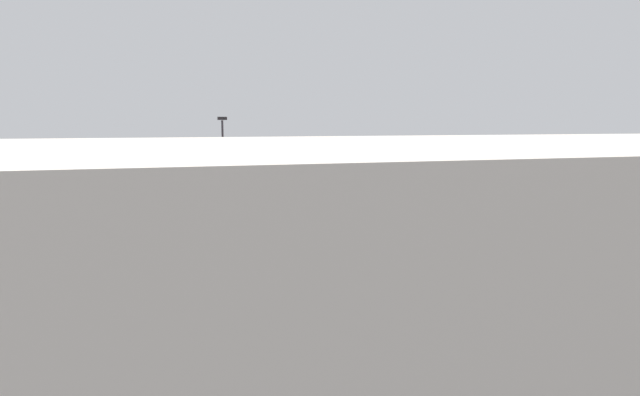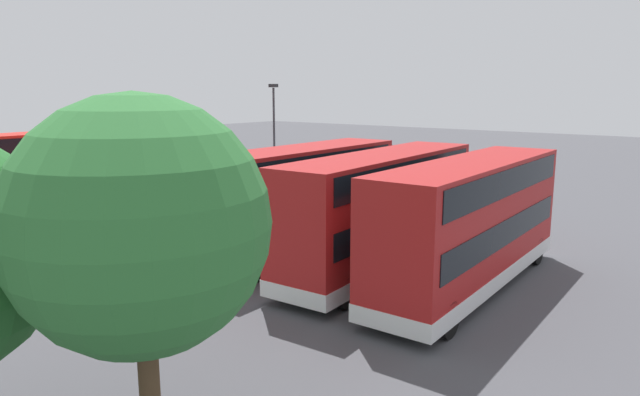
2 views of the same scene
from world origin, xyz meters
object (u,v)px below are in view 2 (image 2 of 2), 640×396
Objects in this scene: bus_single_deck_fourth at (231,208)px; lamp_post_tall at (274,126)px; car_hatchback_silver at (211,174)px; bus_single_deck_fifth at (184,199)px; bus_single_deck_seventh at (113,183)px; bus_double_decker_near_end at (471,221)px; bus_double_decker_second at (382,208)px; bus_single_deck_sixth at (147,191)px; car_small_green at (388,188)px; bus_double_decker_third at (302,196)px; bus_double_decker_far_end at (84,164)px.

bus_single_deck_fourth is 16.86m from lamp_post_tall.
lamp_post_tall reaches higher than car_hatchback_silver.
bus_single_deck_seventh is at bearing -5.04° from bus_single_deck_fifth.
lamp_post_tall reaches higher than bus_double_decker_near_end.
bus_single_deck_fourth is 1.01× the size of bus_single_deck_fifth.
bus_double_decker_second is 2.68× the size of car_hatchback_silver.
bus_single_deck_sixth is 4.00m from bus_single_deck_seventh.
bus_single_deck_seventh reaches higher than car_small_green.
car_small_green is (-10.68, -13.10, -0.92)m from bus_single_deck_seventh.
bus_double_decker_third is 0.95× the size of bus_single_deck_fourth.
bus_single_deck_seventh is 2.41× the size of car_hatchback_silver.
lamp_post_tall is (2.94, -13.18, 2.74)m from bus_single_deck_sixth.
bus_single_deck_sixth is (10.33, 0.67, -0.82)m from bus_double_decker_third.
bus_double_decker_far_end is at bearing -3.64° from bus_single_deck_fourth.
bus_single_deck_seventh is 10.69m from car_hatchback_silver.
bus_double_decker_near_end is 1.01× the size of bus_single_deck_fourth.
bus_single_deck_fourth reaches higher than car_small_green.
bus_double_decker_third is 7.10m from bus_single_deck_fifth.
bus_single_deck_fifth is (10.96, 0.92, -0.83)m from bus_double_decker_second.
car_hatchback_silver is 0.59× the size of lamp_post_tall.
bus_single_deck_fifth is at bearing 176.94° from bus_single_deck_sixth.
bus_double_decker_third reaches higher than bus_single_deck_fifth.
bus_single_deck_fifth is at bearing 175.61° from bus_double_decker_far_end.
lamp_post_tall is (9.66, 0.39, 3.67)m from car_small_green.
lamp_post_tall is (20.88, -12.39, 1.92)m from bus_double_decker_near_end.
bus_double_decker_third is 14.33m from bus_single_deck_seventh.
bus_double_decker_second is 21.59m from bus_double_decker_far_end.
car_small_green is (-6.71, -13.57, -0.92)m from bus_single_deck_sixth.
car_small_green is (0.15, -13.83, -0.92)m from bus_single_deck_fourth.
bus_single_deck_fourth is 13.86m from car_small_green.
bus_single_deck_fifth is 10.69m from bus_double_decker_far_end.
car_small_green is at bearing -137.28° from bus_double_decker_far_end.
bus_double_decker_second reaches higher than bus_single_deck_seventh.
bus_double_decker_second is at bearing 0.66° from bus_double_decker_near_end.
bus_double_decker_second reaches higher than car_small_green.
bus_double_decker_second is at bearing -179.72° from bus_double_decker_far_end.
bus_double_decker_far_end is (7.29, -0.64, 0.83)m from bus_single_deck_sixth.
car_hatchback_silver is (25.10, -9.84, -1.75)m from bus_double_decker_near_end.
bus_double_decker_second is at bearing 120.59° from car_small_green.
car_hatchback_silver is 14.19m from car_small_green.
bus_single_deck_fourth is at bearing 15.00° from bus_double_decker_third.
bus_single_deck_fourth is at bearing 142.18° from car_hatchback_silver.
bus_single_deck_fifth is 2.60× the size of car_hatchback_silver.
bus_double_decker_near_end is 21.92m from bus_single_deck_seventh.
bus_double_decker_second is at bearing 144.20° from lamp_post_tall.
car_hatchback_silver is at bearing -21.40° from bus_double_decker_near_end.
bus_single_deck_fourth is 14.21m from bus_double_decker_far_end.
bus_double_decker_second reaches higher than car_hatchback_silver.
lamp_post_tall is (17.24, -12.43, 1.92)m from bus_double_decker_second.
car_small_green is at bearing -48.73° from bus_double_decker_near_end.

